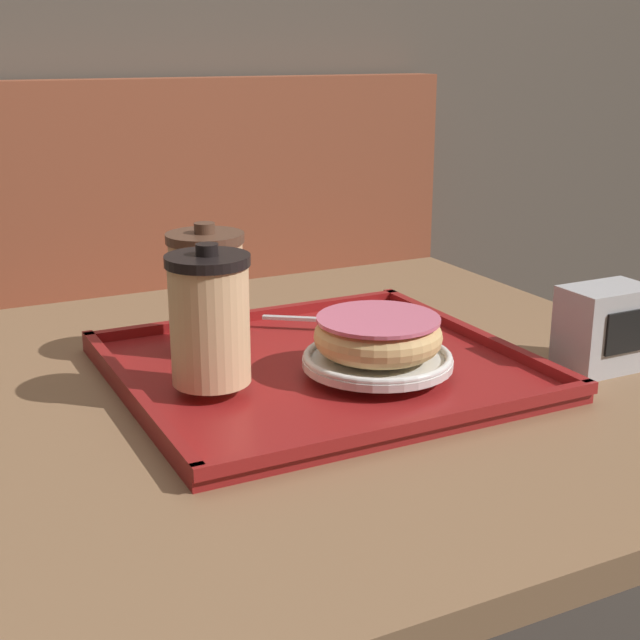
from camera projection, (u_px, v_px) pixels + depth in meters
booth_bench at (235, 406)px, 1.93m from camera, size 1.13×0.44×1.00m
cafe_table at (291, 523)px, 1.01m from camera, size 0.91×0.84×0.72m
serving_tray at (320, 370)px, 0.96m from camera, size 0.42×0.39×0.02m
coffee_cup_front at (210, 319)px, 0.87m from camera, size 0.08×0.08×0.14m
coffee_cup_rear at (207, 287)px, 0.99m from camera, size 0.09×0.09×0.13m
plate_with_chocolate_donut at (378, 359)px, 0.93m from camera, size 0.16×0.16×0.01m
donut_chocolate_glazed at (378, 335)px, 0.92m from camera, size 0.13×0.13×0.04m
spoon at (351, 319)px, 1.07m from camera, size 0.13×0.10×0.01m
napkin_dispenser at (605, 328)px, 0.98m from camera, size 0.10×0.07×0.09m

